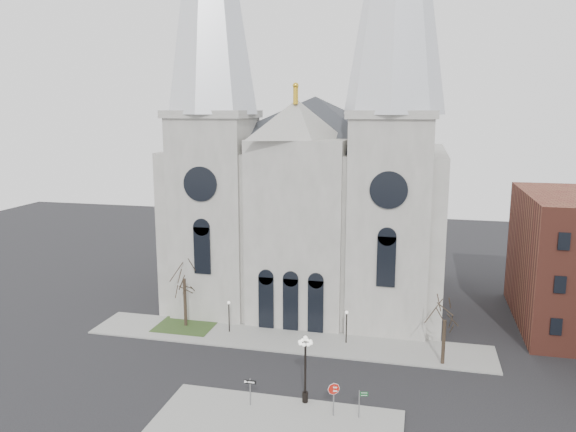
% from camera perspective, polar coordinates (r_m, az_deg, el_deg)
% --- Properties ---
extents(ground, '(160.00, 160.00, 0.00)m').
position_cam_1_polar(ground, '(47.34, -3.61, -17.59)').
color(ground, black).
rests_on(ground, ground).
extents(sidewalk_near, '(18.00, 10.00, 0.14)m').
position_cam_1_polar(sidewalk_near, '(42.42, -1.56, -21.11)').
color(sidewalk_near, gray).
rests_on(sidewalk_near, ground).
extents(sidewalk_far, '(40.00, 6.00, 0.14)m').
position_cam_1_polar(sidewalk_far, '(56.87, -0.30, -12.44)').
color(sidewalk_far, gray).
rests_on(sidewalk_far, ground).
extents(grass_patch, '(6.00, 5.00, 0.18)m').
position_cam_1_polar(grass_patch, '(61.07, -10.33, -10.93)').
color(grass_patch, '#2D451D').
rests_on(grass_patch, ground).
extents(cathedral, '(33.00, 26.66, 54.00)m').
position_cam_1_polar(cathedral, '(63.99, 2.22, 7.17)').
color(cathedral, gray).
rests_on(cathedral, ground).
extents(tree_left, '(3.20, 3.20, 7.50)m').
position_cam_1_polar(tree_left, '(59.28, -10.51, -5.98)').
color(tree_left, black).
rests_on(tree_left, ground).
extents(tree_right, '(3.20, 3.20, 6.00)m').
position_cam_1_polar(tree_right, '(52.06, 15.65, -9.89)').
color(tree_right, black).
rests_on(tree_right, ground).
extents(ped_lamp_left, '(0.32, 0.32, 3.26)m').
position_cam_1_polar(ped_lamp_left, '(58.09, -6.02, -9.59)').
color(ped_lamp_left, black).
rests_on(ped_lamp_left, sidewalk_far).
extents(ped_lamp_right, '(0.32, 0.32, 3.26)m').
position_cam_1_polar(ped_lamp_right, '(55.47, 5.96, -10.59)').
color(ped_lamp_right, black).
rests_on(ped_lamp_right, sidewalk_far).
extents(stop_sign, '(0.94, 0.11, 2.62)m').
position_cam_1_polar(stop_sign, '(43.38, 4.67, -17.43)').
color(stop_sign, slate).
rests_on(stop_sign, sidewalk_near).
extents(globe_lamp, '(1.25, 1.25, 5.45)m').
position_cam_1_polar(globe_lamp, '(44.32, 1.77, -14.49)').
color(globe_lamp, black).
rests_on(globe_lamp, sidewalk_near).
extents(one_way_sign, '(0.95, 0.09, 2.16)m').
position_cam_1_polar(one_way_sign, '(44.88, -3.87, -16.96)').
color(one_way_sign, slate).
rests_on(one_way_sign, sidewalk_near).
extents(street_name_sign, '(0.67, 0.20, 2.13)m').
position_cam_1_polar(street_name_sign, '(43.63, 7.36, -18.20)').
color(street_name_sign, slate).
rests_on(street_name_sign, sidewalk_near).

